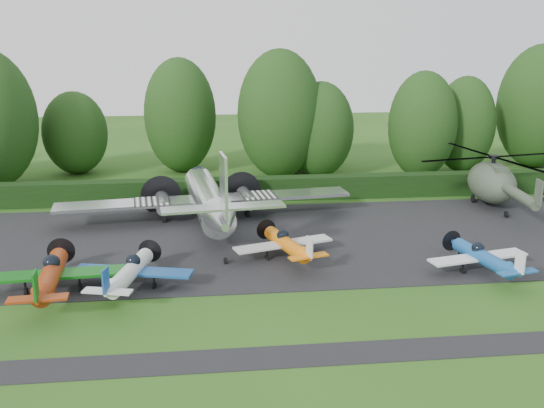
{
  "coord_description": "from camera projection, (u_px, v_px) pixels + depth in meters",
  "views": [
    {
      "loc": [
        -2.18,
        -30.29,
        14.12
      ],
      "look_at": [
        2.35,
        10.67,
        2.5
      ],
      "focal_mm": 40.0,
      "sensor_mm": 36.0,
      "label": 1
    }
  ],
  "objects": [
    {
      "name": "ground",
      "position": [
        251.0,
        302.0,
        33.04
      ],
      "size": [
        160.0,
        160.0,
        0.0
      ],
      "primitive_type": "plane",
      "color": "#265217",
      "rests_on": "ground"
    },
    {
      "name": "apron",
      "position": [
        240.0,
        242.0,
        42.6
      ],
      "size": [
        70.0,
        18.0,
        0.01
      ],
      "primitive_type": "cube",
      "color": "black",
      "rests_on": "ground"
    },
    {
      "name": "taxiway_verge",
      "position": [
        261.0,
        358.0,
        27.3
      ],
      "size": [
        70.0,
        2.0,
        0.0
      ],
      "primitive_type": "cube",
      "color": "black",
      "rests_on": "ground"
    },
    {
      "name": "hedgerow",
      "position": [
        232.0,
        200.0,
        53.13
      ],
      "size": [
        90.0,
        1.6,
        2.0
      ],
      "primitive_type": "cube",
      "color": "black",
      "rests_on": "ground"
    },
    {
      "name": "transport_plane",
      "position": [
        208.0,
        199.0,
        45.78
      ],
      "size": [
        22.8,
        17.48,
        7.3
      ],
      "rotation": [
        0.0,
        0.0,
        -0.12
      ],
      "color": "white",
      "rests_on": "ground"
    },
    {
      "name": "light_plane_red",
      "position": [
        51.0,
        275.0,
        33.49
      ],
      "size": [
        7.84,
        8.24,
        3.01
      ],
      "rotation": [
        0.0,
        0.0,
        -0.07
      ],
      "color": "#93300D",
      "rests_on": "ground"
    },
    {
      "name": "light_plane_white",
      "position": [
        130.0,
        271.0,
        34.37
      ],
      "size": [
        6.89,
        7.24,
        2.65
      ],
      "rotation": [
        0.0,
        0.0,
        0.24
      ],
      "color": "silver",
      "rests_on": "ground"
    },
    {
      "name": "light_plane_orange",
      "position": [
        286.0,
        244.0,
        39.04
      ],
      "size": [
        6.63,
        6.97,
        2.55
      ],
      "rotation": [
        0.0,
        0.0,
        -0.3
      ],
      "color": "orange",
      "rests_on": "ground"
    },
    {
      "name": "light_plane_blue",
      "position": [
        483.0,
        257.0,
        36.76
      ],
      "size": [
        6.46,
        6.79,
        2.48
      ],
      "rotation": [
        0.0,
        0.0,
        -0.21
      ],
      "color": "#185192",
      "rests_on": "ground"
    },
    {
      "name": "helicopter",
      "position": [
        492.0,
        179.0,
        50.86
      ],
      "size": [
        13.48,
        15.79,
        4.34
      ],
      "rotation": [
        0.0,
        0.0,
        0.09
      ],
      "color": "#3B4837",
      "rests_on": "ground"
    },
    {
      "name": "tree_0",
      "position": [
        539.0,
        106.0,
        64.96
      ],
      "size": [
        8.8,
        8.8,
        13.18
      ],
      "color": "black",
      "rests_on": "ground"
    },
    {
      "name": "tree_1",
      "position": [
        422.0,
        125.0,
        60.33
      ],
      "size": [
        6.79,
        6.79,
        10.69
      ],
      "color": "black",
      "rests_on": "ground"
    },
    {
      "name": "tree_2",
      "position": [
        320.0,
        130.0,
        60.89
      ],
      "size": [
        6.69,
        6.69,
        9.63
      ],
      "color": "black",
      "rests_on": "ground"
    },
    {
      "name": "tree_3",
      "position": [
        280.0,
        114.0,
        60.06
      ],
      "size": [
        8.4,
        8.4,
        12.79
      ],
      "color": "black",
      "rests_on": "ground"
    },
    {
      "name": "tree_7",
      "position": [
        180.0,
        116.0,
        62.72
      ],
      "size": [
        7.41,
        7.41,
        11.86
      ],
      "color": "black",
      "rests_on": "ground"
    },
    {
      "name": "tree_9",
      "position": [
        464.0,
        125.0,
        62.91
      ],
      "size": [
        6.26,
        6.26,
        10.01
      ],
      "color": "black",
      "rests_on": "ground"
    },
    {
      "name": "tree_10",
      "position": [
        75.0,
        133.0,
        62.3
      ],
      "size": [
        6.57,
        6.57,
        8.52
      ],
      "color": "black",
      "rests_on": "ground"
    },
    {
      "name": "tree_11",
      "position": [
        296.0,
        122.0,
        65.9
      ],
      "size": [
        7.2,
        7.2,
        9.61
      ],
      "color": "black",
      "rests_on": "ground"
    }
  ]
}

